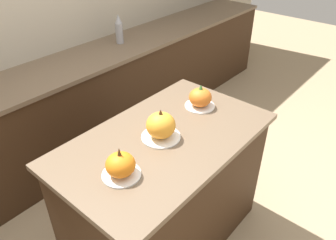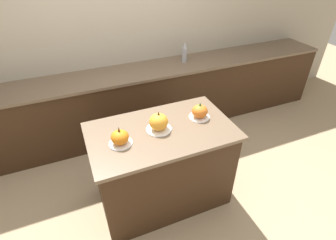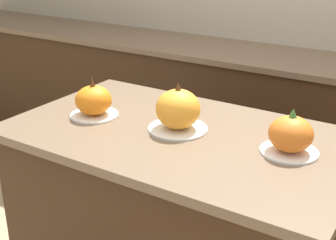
% 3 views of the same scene
% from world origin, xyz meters
% --- Properties ---
extents(kitchen_island, '(1.33, 0.79, 0.91)m').
position_xyz_m(kitchen_island, '(0.00, 0.00, 0.46)').
color(kitchen_island, '#382314').
rests_on(kitchen_island, ground_plane).
extents(back_counter, '(6.00, 0.60, 0.92)m').
position_xyz_m(back_counter, '(0.00, 1.29, 0.46)').
color(back_counter, '#382314').
rests_on(back_counter, ground_plane).
extents(pumpkin_cake_left, '(0.20, 0.20, 0.17)m').
position_xyz_m(pumpkin_cake_left, '(-0.39, -0.05, 0.97)').
color(pumpkin_cake_left, white).
rests_on(pumpkin_cake_left, kitchen_island).
extents(pumpkin_cake_center, '(0.23, 0.23, 0.19)m').
position_xyz_m(pumpkin_cake_center, '(-0.02, 0.02, 0.98)').
color(pumpkin_cake_center, white).
rests_on(pumpkin_cake_center, kitchen_island).
extents(pumpkin_cake_right, '(0.20, 0.20, 0.16)m').
position_xyz_m(pumpkin_cake_right, '(0.41, 0.05, 0.97)').
color(pumpkin_cake_right, white).
rests_on(pumpkin_cake_right, kitchen_island).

